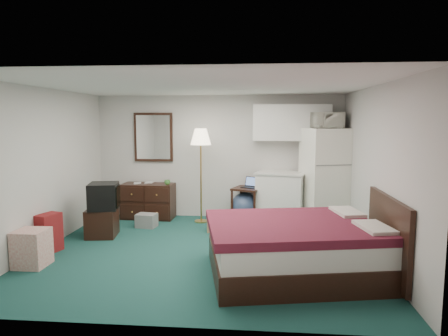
# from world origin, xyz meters

# --- Properties ---
(floor) EXTENTS (5.00, 4.50, 0.01)m
(floor) POSITION_xyz_m (0.00, 0.00, 0.00)
(floor) COLOR #113333
(floor) RESTS_ON ground
(ceiling) EXTENTS (5.00, 4.50, 0.01)m
(ceiling) POSITION_xyz_m (0.00, 0.00, 2.50)
(ceiling) COLOR silver
(ceiling) RESTS_ON walls
(walls) EXTENTS (5.01, 4.51, 2.50)m
(walls) POSITION_xyz_m (0.00, 0.00, 1.25)
(walls) COLOR silver
(walls) RESTS_ON floor
(mirror) EXTENTS (0.80, 0.06, 1.00)m
(mirror) POSITION_xyz_m (-1.35, 2.22, 1.65)
(mirror) COLOR white
(mirror) RESTS_ON walls
(upper_cabinets) EXTENTS (1.50, 0.35, 0.70)m
(upper_cabinets) POSITION_xyz_m (1.45, 2.08, 1.95)
(upper_cabinets) COLOR white
(upper_cabinets) RESTS_ON walls
(headboard) EXTENTS (0.06, 1.56, 1.00)m
(headboard) POSITION_xyz_m (2.46, -0.79, 0.55)
(headboard) COLOR black
(headboard) RESTS_ON walls
(dresser) EXTENTS (1.07, 0.53, 0.71)m
(dresser) POSITION_xyz_m (-1.42, 1.98, 0.36)
(dresser) COLOR black
(dresser) RESTS_ON floor
(floor_lamp) EXTENTS (0.49, 0.49, 1.84)m
(floor_lamp) POSITION_xyz_m (-0.30, 1.78, 0.92)
(floor_lamp) COLOR gold
(floor_lamp) RESTS_ON floor
(desk) EXTENTS (0.68, 0.68, 0.67)m
(desk) POSITION_xyz_m (0.61, 1.93, 0.34)
(desk) COLOR black
(desk) RESTS_ON floor
(exercise_ball) EXTENTS (0.69, 0.69, 0.56)m
(exercise_ball) POSITION_xyz_m (0.55, 1.96, 0.28)
(exercise_ball) COLOR navy
(exercise_ball) RESTS_ON floor
(kitchen_counter) EXTENTS (1.03, 0.88, 0.96)m
(kitchen_counter) POSITION_xyz_m (1.27, 1.91, 0.48)
(kitchen_counter) COLOR white
(kitchen_counter) RESTS_ON floor
(fridge) EXTENTS (0.95, 0.95, 1.85)m
(fridge) POSITION_xyz_m (2.07, 1.76, 0.92)
(fridge) COLOR white
(fridge) RESTS_ON floor
(bed) EXTENTS (2.42, 2.04, 0.69)m
(bed) POSITION_xyz_m (1.30, -0.79, 0.34)
(bed) COLOR #400C13
(bed) RESTS_ON floor
(tv_stand) EXTENTS (0.55, 0.59, 0.48)m
(tv_stand) POSITION_xyz_m (-1.87, 0.66, 0.24)
(tv_stand) COLOR black
(tv_stand) RESTS_ON floor
(suitcase) EXTENTS (0.33, 0.42, 0.59)m
(suitcase) POSITION_xyz_m (-2.35, -0.22, 0.30)
(suitcase) COLOR maroon
(suitcase) RESTS_ON floor
(retail_box) EXTENTS (0.41, 0.41, 0.51)m
(retail_box) POSITION_xyz_m (-2.28, -0.81, 0.26)
(retail_box) COLOR white
(retail_box) RESTS_ON floor
(file_bin) EXTENTS (0.40, 0.32, 0.25)m
(file_bin) POSITION_xyz_m (-1.27, 1.30, 0.13)
(file_bin) COLOR gray
(file_bin) RESTS_ON floor
(cardboard_box_a) EXTENTS (0.30, 0.27, 0.23)m
(cardboard_box_a) POSITION_xyz_m (0.03, 1.12, 0.11)
(cardboard_box_a) COLOR #875E42
(cardboard_box_a) RESTS_ON floor
(cardboard_box_b) EXTENTS (0.22, 0.26, 0.25)m
(cardboard_box_b) POSITION_xyz_m (0.71, 1.20, 0.13)
(cardboard_box_b) COLOR #875E42
(cardboard_box_b) RESTS_ON floor
(laptop) EXTENTS (0.37, 0.35, 0.20)m
(laptop) POSITION_xyz_m (0.64, 1.92, 0.77)
(laptop) COLOR black
(laptop) RESTS_ON desk
(crt_tv) EXTENTS (0.58, 0.61, 0.45)m
(crt_tv) POSITION_xyz_m (-1.82, 0.65, 0.71)
(crt_tv) COLOR black
(crt_tv) RESTS_ON tv_stand
(microwave) EXTENTS (0.59, 0.41, 0.36)m
(microwave) POSITION_xyz_m (2.08, 1.71, 2.03)
(microwave) COLOR white
(microwave) RESTS_ON fridge
(book_a) EXTENTS (0.14, 0.05, 0.20)m
(book_a) POSITION_xyz_m (-1.71, 1.97, 0.81)
(book_a) COLOR #875E42
(book_a) RESTS_ON dresser
(book_b) EXTENTS (0.16, 0.02, 0.22)m
(book_b) POSITION_xyz_m (-1.50, 2.07, 0.82)
(book_b) COLOR #875E42
(book_b) RESTS_ON dresser
(mug) EXTENTS (0.14, 0.13, 0.12)m
(mug) POSITION_xyz_m (-1.00, 1.88, 0.77)
(mug) COLOR #418236
(mug) RESTS_ON dresser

